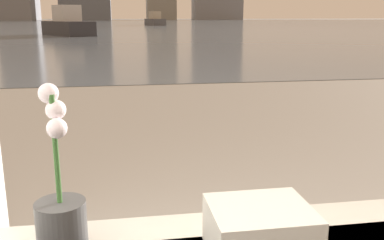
# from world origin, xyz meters

# --- Properties ---
(potted_orchid) EXTENTS (0.12, 0.12, 0.40)m
(potted_orchid) POSITION_xyz_m (-0.51, 1.00, 0.67)
(potted_orchid) COLOR #4C4C4C
(potted_orchid) RESTS_ON bathtub
(towel_stack) EXTENTS (0.23, 0.20, 0.12)m
(towel_stack) POSITION_xyz_m (-0.06, 0.89, 0.63)
(towel_stack) COLOR silver
(towel_stack) RESTS_ON bathtub
(harbor_water) EXTENTS (180.00, 110.00, 0.01)m
(harbor_water) POSITION_xyz_m (0.00, 62.00, 0.01)
(harbor_water) COLOR slate
(harbor_water) RESTS_ON ground_plane
(harbor_boat_0) EXTENTS (2.24, 4.40, 1.58)m
(harbor_boat_0) POSITION_xyz_m (3.68, 50.94, 0.56)
(harbor_boat_0) COLOR #4C4C51
(harbor_boat_0) RESTS_ON harbor_water
(harbor_boat_2) EXTENTS (3.40, 4.67, 1.67)m
(harbor_boat_2) POSITION_xyz_m (-3.31, 25.76, 0.60)
(harbor_boat_2) COLOR #2D2D33
(harbor_boat_2) RESTS_ON harbor_water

